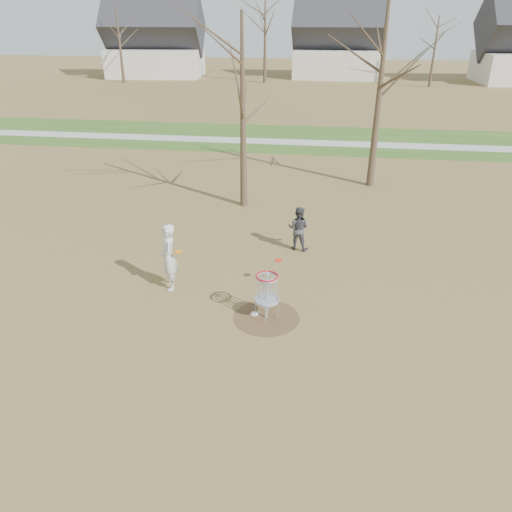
{
  "coord_description": "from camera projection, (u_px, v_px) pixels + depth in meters",
  "views": [
    {
      "loc": [
        1.29,
        -11.3,
        7.5
      ],
      "look_at": [
        -0.5,
        1.5,
        1.1
      ],
      "focal_mm": 35.0,
      "sensor_mm": 36.0,
      "label": 1
    }
  ],
  "objects": [
    {
      "name": "footpath",
      "position": [
        305.0,
        142.0,
        31.26
      ],
      "size": [
        160.0,
        1.5,
        0.01
      ],
      "primitive_type": "cube",
      "color": "#9E9E99",
      "rests_on": "green_band"
    },
    {
      "name": "player_standing",
      "position": [
        169.0,
        257.0,
        14.53
      ],
      "size": [
        0.72,
        0.87,
        2.03
      ],
      "primitive_type": "imported",
      "rotation": [
        0.0,
        0.0,
        -1.21
      ],
      "color": "silver",
      "rests_on": "ground"
    },
    {
      "name": "houses_row",
      "position": [
        358.0,
        48.0,
        58.06
      ],
      "size": [
        56.51,
        10.01,
        7.26
      ],
      "color": "silver",
      "rests_on": "ground"
    },
    {
      "name": "player_throwing",
      "position": [
        298.0,
        228.0,
        17.07
      ],
      "size": [
        0.85,
        0.72,
        1.55
      ],
      "primitive_type": "imported",
      "rotation": [
        0.0,
        0.0,
        2.95
      ],
      "color": "#3A3A40",
      "rests_on": "ground"
    },
    {
      "name": "disc_grounded",
      "position": [
        254.0,
        314.0,
        13.65
      ],
      "size": [
        0.22,
        0.22,
        0.02
      ],
      "primitive_type": "cylinder",
      "color": "silver",
      "rests_on": "dirt_circle"
    },
    {
      "name": "dirt_circle",
      "position": [
        267.0,
        318.0,
        13.51
      ],
      "size": [
        1.8,
        1.8,
        0.01
      ],
      "primitive_type": "cylinder",
      "color": "#47331E",
      "rests_on": "ground"
    },
    {
      "name": "ground",
      "position": [
        267.0,
        318.0,
        13.51
      ],
      "size": [
        160.0,
        160.0,
        0.0
      ],
      "primitive_type": "plane",
      "color": "brown",
      "rests_on": "ground"
    },
    {
      "name": "discs_in_play",
      "position": [
        231.0,
        256.0,
        14.43
      ],
      "size": [
        3.04,
        0.82,
        0.41
      ],
      "color": "red",
      "rests_on": "ground"
    },
    {
      "name": "green_band",
      "position": [
        306.0,
        139.0,
        32.15
      ],
      "size": [
        160.0,
        8.0,
        0.01
      ],
      "primitive_type": "cube",
      "color": "#2D5119",
      "rests_on": "ground"
    },
    {
      "name": "bare_trees",
      "position": [
        338.0,
        37.0,
        42.68
      ],
      "size": [
        52.62,
        44.98,
        9.0
      ],
      "color": "#382B1E",
      "rests_on": "ground"
    },
    {
      "name": "disc_golf_basket",
      "position": [
        267.0,
        289.0,
        13.11
      ],
      "size": [
        0.64,
        0.64,
        1.35
      ],
      "color": "#9EA3AD",
      "rests_on": "ground"
    }
  ]
}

